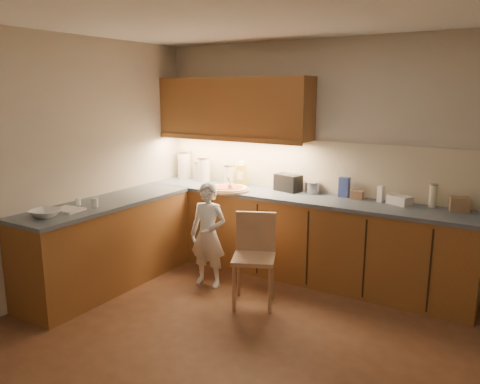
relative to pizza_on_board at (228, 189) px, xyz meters
The scene contains 24 objects.
room 2.03m from the pizza_on_board, 52.74° to the right, with size 4.54×4.50×2.62m.
l_counter 0.59m from the pizza_on_board, 49.26° to the right, with size 3.77×2.62×0.92m.
backsplash 0.95m from the pizza_on_board, 31.54° to the left, with size 3.75×0.02×0.58m, color beige.
upper_cabinets 0.97m from the pizza_on_board, 111.90° to the left, with size 1.95×0.36×0.73m.
pizza_on_board is the anchor object (origin of this frame).
child 0.69m from the pizza_on_board, 78.86° to the right, with size 0.41×0.27×1.11m, color white.
wooden_chair 1.07m from the pizza_on_board, 42.06° to the right, with size 0.52×0.52×0.88m.
mixing_bowl 2.00m from the pizza_on_board, 113.65° to the right, with size 0.27×0.27×0.07m, color white.
canister_a 1.02m from the pizza_on_board, 157.72° to the left, with size 0.18×0.18×0.36m.
canister_b 0.75m from the pizza_on_board, 152.09° to the left, with size 0.14×0.14×0.25m.
canister_c 0.68m from the pizza_on_board, 150.36° to the left, with size 0.17×0.17×0.31m.
canister_d 0.42m from the pizza_on_board, 120.50° to the left, with size 0.15×0.15×0.24m.
oil_jug 0.35m from the pizza_on_board, 93.81° to the left, with size 0.10×0.08×0.30m.
toaster 0.69m from the pizza_on_board, 29.75° to the left, with size 0.33×0.24×0.20m.
steel_pot 0.96m from the pizza_on_board, 22.97° to the left, with size 0.17×0.17×0.13m.
blue_box 1.31m from the pizza_on_board, 16.97° to the left, with size 0.11×0.08×0.22m, color #314493.
card_box_a 1.44m from the pizza_on_board, 13.83° to the left, with size 0.13×0.09×0.09m, color #956F50.
white_bottle 1.69m from the pizza_on_board, 11.76° to the left, with size 0.06×0.06×0.17m, color white.
flat_pack 1.87m from the pizza_on_board, 10.54° to the left, with size 0.22×0.16×0.09m, color silver.
tall_jar 2.18m from the pizza_on_board, 10.09° to the left, with size 0.08×0.08×0.24m.
card_box_b 2.42m from the pizza_on_board, ahead, with size 0.18×0.14×0.14m, color #987852.
dough_cloth 1.77m from the pizza_on_board, 117.26° to the right, with size 0.27×0.21×0.02m, color silver.
spice_jar_a 1.65m from the pizza_on_board, 123.59° to the right, with size 0.05×0.05×0.07m, color white.
spice_jar_b 1.51m from the pizza_on_board, 117.74° to the right, with size 0.07×0.07×0.09m, color white.
Camera 1 is at (1.71, -2.91, 2.03)m, focal length 35.00 mm.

